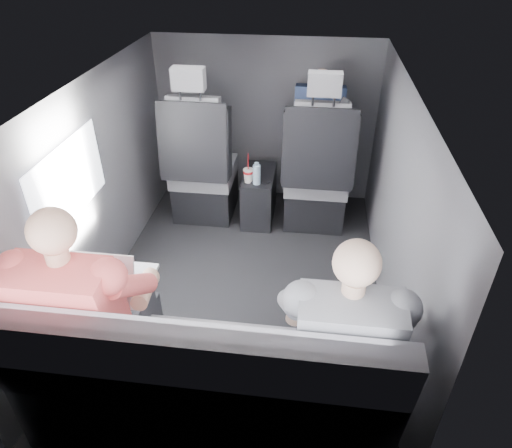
# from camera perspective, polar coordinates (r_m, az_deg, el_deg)

# --- Properties ---
(floor) EXTENTS (2.60, 2.60, 0.00)m
(floor) POSITION_cam_1_polar(r_m,az_deg,el_deg) (3.12, -1.63, -7.73)
(floor) COLOR black
(floor) RESTS_ON ground
(ceiling) EXTENTS (2.60, 2.60, 0.00)m
(ceiling) POSITION_cam_1_polar(r_m,az_deg,el_deg) (2.45, -2.14, 16.73)
(ceiling) COLOR #B2B2AD
(ceiling) RESTS_ON panel_back
(panel_left) EXTENTS (0.02, 2.60, 1.35)m
(panel_left) POSITION_cam_1_polar(r_m,az_deg,el_deg) (2.99, -19.22, 3.96)
(panel_left) COLOR #56565B
(panel_left) RESTS_ON floor
(panel_right) EXTENTS (0.02, 2.60, 1.35)m
(panel_right) POSITION_cam_1_polar(r_m,az_deg,el_deg) (2.74, 17.08, 1.65)
(panel_right) COLOR #56565B
(panel_right) RESTS_ON floor
(panel_front) EXTENTS (1.80, 0.02, 1.35)m
(panel_front) POSITION_cam_1_polar(r_m,az_deg,el_deg) (3.89, 1.19, 12.73)
(panel_front) COLOR #56565B
(panel_front) RESTS_ON floor
(panel_back) EXTENTS (1.80, 0.02, 1.35)m
(panel_back) POSITION_cam_1_polar(r_m,az_deg,el_deg) (1.76, -8.79, -18.97)
(panel_back) COLOR #56565B
(panel_back) RESTS_ON floor
(side_window) EXTENTS (0.02, 0.75, 0.42)m
(side_window) POSITION_cam_1_polar(r_m,az_deg,el_deg) (2.64, -22.28, 4.93)
(side_window) COLOR white
(side_window) RESTS_ON panel_left
(seatbelt) EXTENTS (0.35, 0.11, 0.59)m
(seatbelt) POSITION_cam_1_polar(r_m,az_deg,el_deg) (3.24, 8.02, 10.37)
(seatbelt) COLOR black
(seatbelt) RESTS_ON front_seat_right
(front_seat_left) EXTENTS (0.52, 0.58, 1.26)m
(front_seat_left) POSITION_cam_1_polar(r_m,az_deg,el_deg) (3.66, -6.74, 6.39)
(front_seat_left) COLOR black
(front_seat_left) RESTS_ON floor
(front_seat_right) EXTENTS (0.52, 0.58, 1.26)m
(front_seat_right) POSITION_cam_1_polar(r_m,az_deg,el_deg) (3.56, 7.55, 5.53)
(front_seat_right) COLOR black
(front_seat_right) RESTS_ON floor
(center_console) EXTENTS (0.24, 0.48, 0.41)m
(center_console) POSITION_cam_1_polar(r_m,az_deg,el_deg) (3.71, 0.38, 3.56)
(center_console) COLOR black
(center_console) RESTS_ON floor
(rear_bench) EXTENTS (1.60, 0.57, 0.92)m
(rear_bench) POSITION_cam_1_polar(r_m,az_deg,el_deg) (2.19, -6.25, -19.96)
(rear_bench) COLOR slate
(rear_bench) RESTS_ON floor
(soda_cup) EXTENTS (0.08, 0.08, 0.23)m
(soda_cup) POSITION_cam_1_polar(r_m,az_deg,el_deg) (3.47, -0.97, 6.16)
(soda_cup) COLOR white
(soda_cup) RESTS_ON center_console
(water_bottle) EXTENTS (0.06, 0.06, 0.17)m
(water_bottle) POSITION_cam_1_polar(r_m,az_deg,el_deg) (3.44, 0.09, 6.25)
(water_bottle) COLOR #ACD2E8
(water_bottle) RESTS_ON center_console
(laptop_white) EXTENTS (0.37, 0.34, 0.27)m
(laptop_white) POSITION_cam_1_polar(r_m,az_deg,el_deg) (2.30, -18.01, -6.58)
(laptop_white) COLOR silver
(laptop_white) RESTS_ON passenger_rear_left
(laptop_black) EXTENTS (0.31, 0.29, 0.21)m
(laptop_black) POSITION_cam_1_polar(r_m,az_deg,el_deg) (2.10, 9.14, -9.93)
(laptop_black) COLOR black
(laptop_black) RESTS_ON passenger_rear_right
(passenger_rear_left) EXTENTS (0.50, 0.62, 1.22)m
(passenger_rear_left) POSITION_cam_1_polar(r_m,az_deg,el_deg) (2.16, -19.81, -10.42)
(passenger_rear_left) COLOR #303035
(passenger_rear_left) RESTS_ON rear_bench
(passenger_rear_right) EXTENTS (0.48, 0.60, 1.18)m
(passenger_rear_right) POSITION_cam_1_polar(r_m,az_deg,el_deg) (1.98, 10.60, -14.00)
(passenger_rear_right) COLOR navy
(passenger_rear_right) RESTS_ON rear_bench
(passenger_front_right) EXTENTS (0.38, 0.38, 0.73)m
(passenger_front_right) POSITION_cam_1_polar(r_m,az_deg,el_deg) (3.65, 7.76, 12.18)
(passenger_front_right) COLOR navy
(passenger_front_right) RESTS_ON front_seat_right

